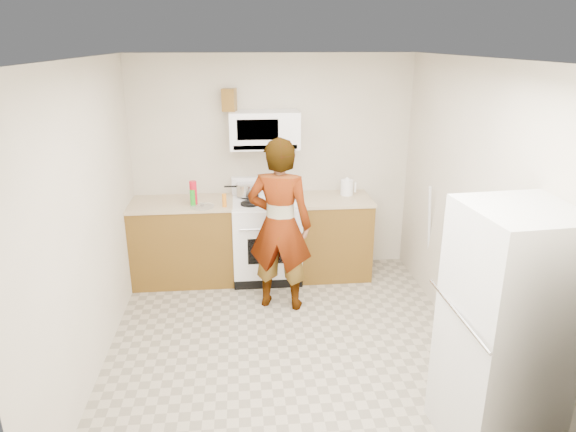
{
  "coord_description": "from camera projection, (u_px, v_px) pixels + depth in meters",
  "views": [
    {
      "loc": [
        -0.38,
        -4.0,
        2.64
      ],
      "look_at": [
        0.06,
        0.55,
        1.06
      ],
      "focal_mm": 32.0,
      "sensor_mm": 36.0,
      "label": 1
    }
  ],
  "objects": [
    {
      "name": "floor",
      "position": [
        287.0,
        346.0,
        4.66
      ],
      "size": [
        3.6,
        3.6,
        0.0
      ],
      "primitive_type": "plane",
      "color": "gray",
      "rests_on": "ground"
    },
    {
      "name": "back_wall",
      "position": [
        273.0,
        166.0,
        5.93
      ],
      "size": [
        3.2,
        0.02,
        2.5
      ],
      "primitive_type": "cube",
      "color": "beige",
      "rests_on": "floor"
    },
    {
      "name": "right_wall",
      "position": [
        472.0,
        210.0,
        4.39
      ],
      "size": [
        0.02,
        3.6,
        2.5
      ],
      "primitive_type": "cube",
      "color": "beige",
      "rests_on": "floor"
    },
    {
      "name": "cabinet_left",
      "position": [
        184.0,
        243.0,
        5.82
      ],
      "size": [
        1.12,
        0.62,
        0.9
      ],
      "primitive_type": "cube",
      "color": "brown",
      "rests_on": "floor"
    },
    {
      "name": "counter_left",
      "position": [
        181.0,
        203.0,
        5.67
      ],
      "size": [
        1.14,
        0.64,
        0.03
      ],
      "primitive_type": "cube",
      "color": "tan",
      "rests_on": "cabinet_left"
    },
    {
      "name": "cabinet_right",
      "position": [
        333.0,
        237.0,
        5.97
      ],
      "size": [
        0.8,
        0.62,
        0.9
      ],
      "primitive_type": "cube",
      "color": "brown",
      "rests_on": "floor"
    },
    {
      "name": "counter_right",
      "position": [
        335.0,
        199.0,
        5.82
      ],
      "size": [
        0.82,
        0.64,
        0.03
      ],
      "primitive_type": "cube",
      "color": "tan",
      "rests_on": "cabinet_right"
    },
    {
      "name": "gas_range",
      "position": [
        267.0,
        237.0,
        5.88
      ],
      "size": [
        0.76,
        0.65,
        1.13
      ],
      "color": "white",
      "rests_on": "floor"
    },
    {
      "name": "microwave",
      "position": [
        264.0,
        130.0,
        5.61
      ],
      "size": [
        0.76,
        0.38,
        0.4
      ],
      "primitive_type": "cube",
      "color": "white",
      "rests_on": "back_wall"
    },
    {
      "name": "person",
      "position": [
        280.0,
        225.0,
        5.09
      ],
      "size": [
        0.74,
        0.58,
        1.77
      ],
      "primitive_type": "imported",
      "rotation": [
        0.0,
        0.0,
        2.87
      ],
      "color": "tan",
      "rests_on": "floor"
    },
    {
      "name": "fridge",
      "position": [
        510.0,
        333.0,
        3.29
      ],
      "size": [
        0.76,
        0.76,
        1.7
      ],
      "primitive_type": "cube",
      "rotation": [
        0.0,
        0.0,
        0.08
      ],
      "color": "silver",
      "rests_on": "floor"
    },
    {
      "name": "kettle",
      "position": [
        347.0,
        187.0,
        5.9
      ],
      "size": [
        0.15,
        0.15,
        0.17
      ],
      "primitive_type": "cylinder",
      "rotation": [
        0.0,
        0.0,
        -0.04
      ],
      "color": "white",
      "rests_on": "counter_right"
    },
    {
      "name": "jug",
      "position": [
        229.0,
        100.0,
        5.5
      ],
      "size": [
        0.17,
        0.17,
        0.24
      ],
      "primitive_type": "cube",
      "rotation": [
        0.0,
        0.0,
        -0.22
      ],
      "color": "brown",
      "rests_on": "microwave"
    },
    {
      "name": "saucepan",
      "position": [
        247.0,
        190.0,
        5.83
      ],
      "size": [
        0.26,
        0.26,
        0.13
      ],
      "primitive_type": "cylinder",
      "rotation": [
        0.0,
        0.0,
        0.11
      ],
      "color": "silver",
      "rests_on": "gas_range"
    },
    {
      "name": "tray",
      "position": [
        272.0,
        202.0,
        5.6
      ],
      "size": [
        0.29,
        0.23,
        0.05
      ],
      "primitive_type": "cube",
      "rotation": [
        0.0,
        0.0,
        -0.29
      ],
      "color": "white",
      "rests_on": "gas_range"
    },
    {
      "name": "bottle_spray",
      "position": [
        193.0,
        193.0,
        5.53
      ],
      "size": [
        0.09,
        0.09,
        0.26
      ],
      "primitive_type": "cylinder",
      "rotation": [
        0.0,
        0.0,
        0.11
      ],
      "color": "red",
      "rests_on": "counter_left"
    },
    {
      "name": "bottle_hot_sauce",
      "position": [
        224.0,
        200.0,
        5.47
      ],
      "size": [
        0.05,
        0.05,
        0.14
      ],
      "primitive_type": "cylinder",
      "rotation": [
        0.0,
        0.0,
        0.08
      ],
      "color": "orange",
      "rests_on": "counter_left"
    },
    {
      "name": "bottle_green_cap",
      "position": [
        193.0,
        198.0,
        5.51
      ],
      "size": [
        0.06,
        0.06,
        0.18
      ],
      "primitive_type": "cylinder",
      "rotation": [
        0.0,
        0.0,
        0.13
      ],
      "color": "#1C9A1C",
      "rests_on": "counter_left"
    },
    {
      "name": "pot_lid",
      "position": [
        202.0,
        207.0,
        5.48
      ],
      "size": [
        0.32,
        0.32,
        0.01
      ],
      "primitive_type": "cylinder",
      "rotation": [
        0.0,
        0.0,
        0.3
      ],
      "color": "white",
      "rests_on": "counter_left"
    },
    {
      "name": "broom",
      "position": [
        429.0,
        240.0,
        5.45
      ],
      "size": [
        0.19,
        0.22,
        1.23
      ],
      "primitive_type": "cylinder",
      "rotation": [
        0.14,
        -0.14,
        0.08
      ],
      "color": "silver",
      "rests_on": "floor"
    }
  ]
}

